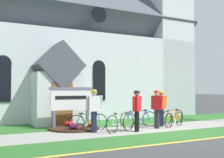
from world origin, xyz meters
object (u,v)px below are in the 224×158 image
church_sign (71,101)px  bicycle_silver (120,123)px  bicycle_white (173,117)px  bicycle_red (88,122)px  cyclist_in_blue_jersey (137,107)px  cyclist_in_red_jersey (94,107)px  cyclist_in_yellow_jersey (161,105)px  bicycle_blue (139,119)px  bicycle_orange (174,119)px  roadside_conifer (171,57)px  cyclist_in_white_jersey (157,106)px

church_sign → bicycle_silver: (1.48, -1.94, -0.87)m
bicycle_silver → bicycle_white: bicycle_silver is taller
bicycle_white → bicycle_red: bearing=-177.5°
church_sign → cyclist_in_blue_jersey: bearing=-46.9°
cyclist_in_red_jersey → cyclist_in_blue_jersey: (1.70, -0.58, -0.03)m
cyclist_in_yellow_jersey → bicycle_blue: bearing=168.2°
cyclist_in_yellow_jersey → bicycle_silver: bearing=-166.5°
church_sign → bicycle_blue: size_ratio=1.15×
bicycle_orange → roadside_conifer: size_ratio=0.24×
church_sign → bicycle_white: church_sign is taller
bicycle_red → bicycle_white: bearing=2.5°
bicycle_blue → bicycle_silver: bicycle_blue is taller
church_sign → bicycle_orange: church_sign is taller
cyclist_in_yellow_jersey → roadside_conifer: 8.92m
church_sign → bicycle_red: size_ratio=1.14×
church_sign → roadside_conifer: (9.71, 4.77, 2.98)m
roadside_conifer → cyclist_in_red_jersey: bearing=-145.3°
bicycle_blue → roadside_conifer: bearing=41.0°
roadside_conifer → cyclist_in_white_jersey: bearing=-133.5°
cyclist_in_red_jersey → cyclist_in_yellow_jersey: size_ratio=1.04×
cyclist_in_blue_jersey → cyclist_in_red_jersey: bearing=161.3°
cyclist_in_yellow_jersey → cyclist_in_white_jersey: size_ratio=0.98×
cyclist_in_red_jersey → bicycle_red: bearing=90.0°
cyclist_in_white_jersey → bicycle_orange: bearing=6.0°
bicycle_white → roadside_conifer: bearing=51.3°
bicycle_orange → bicycle_white: (0.71, 0.91, 0.01)m
bicycle_silver → cyclist_in_blue_jersey: 0.94m
bicycle_silver → cyclist_in_red_jersey: cyclist_in_red_jersey is taller
bicycle_blue → bicycle_white: 2.27m
cyclist_in_white_jersey → bicycle_white: bearing=29.7°
bicycle_blue → cyclist_in_blue_jersey: cyclist_in_blue_jersey is taller
bicycle_silver → roadside_conifer: bearing=39.2°
church_sign → cyclist_in_blue_jersey: church_sign is taller
cyclist_in_white_jersey → roadside_conifer: (6.30, 6.64, 3.22)m
cyclist_in_blue_jersey → roadside_conifer: 10.84m
bicycle_blue → cyclist_in_red_jersey: cyclist_in_red_jersey is taller
bicycle_blue → bicycle_white: size_ratio=1.05×
roadside_conifer → bicycle_orange: bearing=-128.6°
bicycle_silver → cyclist_in_red_jersey: (-1.08, 0.27, 0.66)m
bicycle_orange → cyclist_in_blue_jersey: cyclist_in_blue_jersey is taller
church_sign → bicycle_silver: size_ratio=1.20×
bicycle_blue → bicycle_orange: bearing=-22.9°
bicycle_red → bicycle_blue: (2.56, -0.05, 0.01)m
church_sign → bicycle_silver: bearing=-52.7°
bicycle_orange → bicycle_blue: size_ratio=0.92×
bicycle_silver → roadside_conifer: (8.23, 6.72, 3.86)m
bicycle_red → bicycle_silver: bicycle_silver is taller
church_sign → cyclist_in_red_jersey: 1.73m
bicycle_silver → cyclist_in_yellow_jersey: size_ratio=1.00×
bicycle_blue → cyclist_in_yellow_jersey: 1.29m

